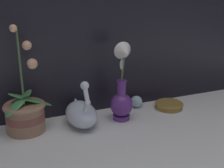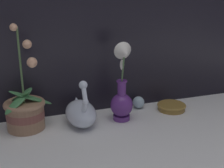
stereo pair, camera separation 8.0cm
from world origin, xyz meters
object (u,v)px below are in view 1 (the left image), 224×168
Objects in this scene: orchid_potted_plant at (25,113)px; amber_dish at (169,105)px; blue_vase at (122,94)px; glass_sphere at (136,102)px; swan_figurine at (81,113)px.

orchid_potted_plant is 3.20× the size of amber_dish.
blue_vase reaches higher than glass_sphere.
swan_figurine is 0.43m from amber_dish.
swan_figurine is at bearing 173.87° from blue_vase.
orchid_potted_plant is at bearing 171.64° from swan_figurine.
blue_vase is at bearing -173.39° from amber_dish.
glass_sphere is at bearing 153.30° from amber_dish.
glass_sphere is at bearing 5.27° from orchid_potted_plant.
swan_figurine reaches higher than amber_dish.
blue_vase is (0.18, -0.02, 0.06)m from swan_figurine.
blue_vase reaches higher than swan_figurine.
swan_figurine is at bearing -8.36° from orchid_potted_plant.
swan_figurine is 1.63× the size of amber_dish.
amber_dish is (0.14, -0.07, -0.01)m from glass_sphere.
swan_figurine is (0.22, -0.03, -0.02)m from orchid_potted_plant.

